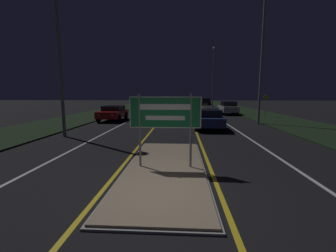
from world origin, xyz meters
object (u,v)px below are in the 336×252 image
(car_receding_0, at_px, (207,118))
(car_receding_2, at_px, (194,104))
(streetlight_right_far, at_px, (213,72))
(car_approaching_1, at_px, (160,104))
(car_receding_3, at_px, (206,101))
(car_approaching_2, at_px, (151,102))
(highway_sign, at_px, (165,115))
(car_approaching_0, at_px, (113,113))
(car_receding_1, at_px, (228,108))
(warning_sign, at_px, (266,103))
(streetlight_right_near, at_px, (263,34))
(streetlight_left_near, at_px, (57,17))

(car_receding_0, relative_size, car_receding_2, 0.96)
(streetlight_right_far, bearing_deg, car_approaching_1, -143.48)
(car_receding_3, xyz_separation_m, car_approaching_1, (-8.66, -15.80, 0.03))
(car_receding_0, bearing_deg, car_approaching_2, 104.84)
(highway_sign, bearing_deg, car_approaching_2, 98.41)
(streetlight_right_far, xyz_separation_m, car_approaching_2, (-12.09, 5.42, -5.59))
(car_approaching_0, bearing_deg, car_receding_2, 65.68)
(car_approaching_2, bearing_deg, car_approaching_1, -75.20)
(highway_sign, distance_m, car_approaching_2, 40.43)
(highway_sign, xyz_separation_m, car_receding_1, (6.00, 19.89, -0.93))
(car_receding_2, distance_m, car_approaching_1, 6.51)
(warning_sign, bearing_deg, car_approaching_0, -166.07)
(car_receding_1, bearing_deg, highway_sign, -106.79)
(streetlight_right_near, distance_m, car_receding_0, 7.94)
(car_receding_1, bearing_deg, car_approaching_0, -149.47)
(highway_sign, distance_m, warning_sign, 19.03)
(car_receding_3, height_order, warning_sign, warning_sign)
(streetlight_right_near, bearing_deg, car_receding_1, 94.37)
(streetlight_right_far, xyz_separation_m, car_receding_0, (-3.84, -25.72, -5.64))
(highway_sign, xyz_separation_m, car_approaching_1, (-2.74, 27.97, -0.96))
(highway_sign, height_order, streetlight_right_near, streetlight_right_near)
(streetlight_right_far, bearing_deg, highway_sign, -100.13)
(streetlight_right_near, height_order, car_approaching_1, streetlight_right_near)
(car_receding_1, relative_size, car_receding_2, 0.87)
(highway_sign, height_order, car_approaching_1, highway_sign)
(car_receding_3, xyz_separation_m, car_approaching_2, (-11.83, -3.78, 0.01))
(car_receding_0, distance_m, car_approaching_2, 32.21)
(highway_sign, relative_size, streetlight_right_near, 0.20)
(car_approaching_1, xyz_separation_m, car_approaching_2, (-3.17, 12.02, -0.02))
(streetlight_left_near, height_order, car_receding_3, streetlight_left_near)
(warning_sign, bearing_deg, streetlight_right_near, -114.79)
(car_receding_1, bearing_deg, car_approaching_2, 120.65)
(car_receding_0, height_order, car_receding_3, car_receding_3)
(streetlight_right_far, bearing_deg, warning_sign, -80.57)
(streetlight_right_near, relative_size, car_receding_3, 2.40)
(highway_sign, bearing_deg, car_approaching_0, 113.53)
(highway_sign, height_order, car_approaching_2, highway_sign)
(car_receding_1, xyz_separation_m, car_receding_2, (-3.29, 11.64, -0.09))
(car_receding_1, relative_size, warning_sign, 1.79)
(streetlight_left_near, height_order, streetlight_right_far, streetlight_right_far)
(car_receding_3, bearing_deg, car_receding_1, -89.81)
(streetlight_right_near, height_order, streetlight_right_far, streetlight_right_near)
(car_receding_1, height_order, car_approaching_1, car_receding_1)
(streetlight_left_near, height_order, warning_sign, streetlight_left_near)
(streetlight_left_near, bearing_deg, car_receding_3, 72.65)
(streetlight_right_far, height_order, car_receding_0, streetlight_right_far)
(streetlight_right_far, xyz_separation_m, warning_sign, (2.97, -17.88, -4.91))
(car_approaching_1, relative_size, car_approaching_2, 0.99)
(car_receding_0, height_order, car_approaching_0, car_receding_0)
(car_approaching_0, bearing_deg, streetlight_right_near, -7.94)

